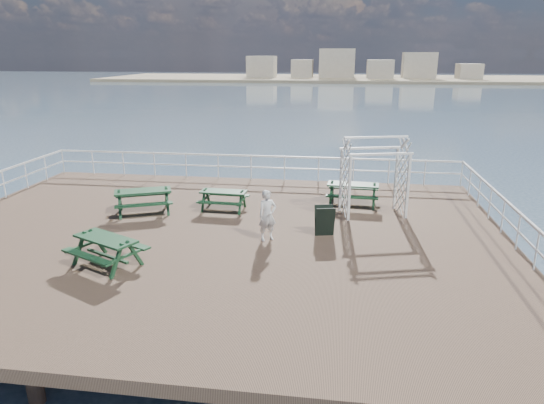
% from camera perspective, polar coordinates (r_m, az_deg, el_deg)
% --- Properties ---
extents(ground, '(18.00, 14.00, 0.30)m').
position_cam_1_polar(ground, '(15.08, -7.18, -4.27)').
color(ground, brown).
rests_on(ground, ground).
extents(sea_backdrop, '(300.00, 300.00, 9.20)m').
position_cam_1_polar(sea_backdrop, '(147.97, 11.82, 14.41)').
color(sea_backdrop, '#3B5164').
rests_on(sea_backdrop, ground).
extents(railing, '(17.77, 13.76, 1.10)m').
position_cam_1_polar(railing, '(17.14, -5.32, 2.01)').
color(railing, white).
rests_on(railing, ground).
extents(picnic_table_a, '(2.34, 2.15, 0.92)m').
position_cam_1_polar(picnic_table_a, '(17.29, -14.91, 0.65)').
color(picnic_table_a, '#13361A').
rests_on(picnic_table_a, ground).
extents(picnic_table_b, '(1.66, 1.36, 0.78)m').
position_cam_1_polar(picnic_table_b, '(17.14, -5.71, 0.70)').
color(picnic_table_b, '#13361A').
rests_on(picnic_table_b, ground).
extents(picnic_table_c, '(1.93, 1.60, 0.89)m').
position_cam_1_polar(picnic_table_c, '(17.89, 9.49, 1.48)').
color(picnic_table_c, '#13361A').
rests_on(picnic_table_c, ground).
extents(picnic_table_d, '(2.22, 2.06, 0.87)m').
position_cam_1_polar(picnic_table_d, '(13.30, -18.94, -4.81)').
color(picnic_table_d, '#13361A').
rests_on(picnic_table_d, ground).
extents(trellis_arbor, '(2.39, 1.68, 2.70)m').
position_cam_1_polar(trellis_arbor, '(16.75, 11.88, 2.51)').
color(trellis_arbor, white).
rests_on(trellis_arbor, ground).
extents(sandwich_board, '(0.65, 0.54, 0.94)m').
position_cam_1_polar(sandwich_board, '(14.72, 6.21, -2.25)').
color(sandwich_board, black).
rests_on(sandwich_board, ground).
extents(person, '(0.66, 0.60, 1.52)m').
position_cam_1_polar(person, '(14.20, -0.54, -1.59)').
color(person, silver).
rests_on(person, ground).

